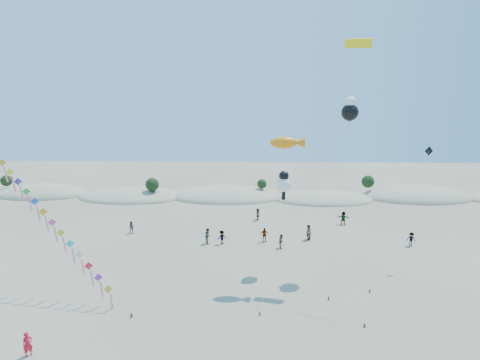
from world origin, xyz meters
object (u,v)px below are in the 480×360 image
object	(u,v)px
kite_train	(15,179)
flyer_foreground	(28,344)
parafoil_kite	(360,47)
fish_kite	(288,143)

from	to	relation	value
kite_train	flyer_foreground	bearing A→B (deg)	-60.55
kite_train	parafoil_kite	world-z (taller)	parafoil_kite
fish_kite	flyer_foreground	xyz separation A→B (m)	(-18.09, -12.55, -11.95)
fish_kite	parafoil_kite	size ratio (longest dim) A/B	0.61
kite_train	flyer_foreground	xyz separation A→B (m)	(6.17, -10.93, -8.87)
fish_kite	flyer_foreground	bearing A→B (deg)	-145.24
kite_train	parafoil_kite	bearing A→B (deg)	8.27
flyer_foreground	parafoil_kite	bearing A→B (deg)	-16.31
flyer_foreground	kite_train	bearing A→B (deg)	71.16
kite_train	parafoil_kite	xyz separation A→B (m)	(30.88, 4.49, 11.53)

